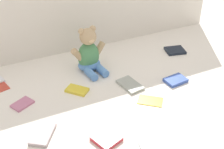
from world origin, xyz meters
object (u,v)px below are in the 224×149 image
Objects in this scene: book_case_6 at (152,149)px; book_case_8 at (130,85)px; book_case_4 at (107,139)px; teddy_bear at (89,54)px; book_case_0 at (176,80)px; book_case_5 at (150,100)px; book_case_9 at (175,50)px; book_case_10 at (22,104)px; book_case_1 at (43,134)px; book_case_3 at (77,90)px.

book_case_8 reaches higher than book_case_6.
book_case_4 is 1.03× the size of book_case_6.
book_case_8 is (0.13, -0.24, -0.09)m from teddy_bear.
book_case_0 is at bearing 54.60° from book_case_6.
book_case_4 is at bearing -24.35° from book_case_5.
book_case_9 reaches higher than book_case_5.
book_case_10 is (-0.26, 0.38, -0.00)m from book_case_4.
book_case_4 is at bearing -176.94° from book_case_1.
book_case_3 reaches higher than book_case_5.
teddy_bear is at bearing 107.88° from book_case_8.
book_case_3 and book_case_8 have the same top height.
book_case_3 is at bearing -135.33° from teddy_bear.
book_case_1 is at bearing -139.09° from teddy_bear.
book_case_9 is (0.19, 0.27, -0.00)m from book_case_0.
book_case_3 is at bearing -100.84° from book_case_1.
book_case_4 is 0.86m from book_case_9.
book_case_1 is 1.23× the size of book_case_3.
book_case_4 is 0.19m from book_case_6.
book_case_4 is (-0.50, -0.23, 0.00)m from book_case_0.
teddy_bear reaches higher than book_case_4.
book_case_10 is at bearing -47.33° from book_case_1.
book_case_1 is 0.53m from book_case_5.
book_case_6 is at bearing 179.11° from book_case_1.
book_case_3 is at bearing 60.75° from book_case_10.
book_case_0 is at bearing 151.83° from book_case_5.
book_case_8 is at bearing 121.94° from book_case_3.
book_case_5 is at bearing -144.76° from book_case_1.
book_case_1 is (-0.73, -0.09, -0.00)m from book_case_0.
book_case_8 is (0.50, 0.16, -0.00)m from book_case_1.
book_case_8 reaches higher than book_case_5.
book_case_10 is (-0.77, 0.15, -0.00)m from book_case_0.
book_case_9 is at bearing 148.72° from book_case_3.
teddy_bear reaches higher than book_case_5.
book_case_0 reaches higher than book_case_8.
book_case_0 is 0.80× the size of book_case_8.
book_case_1 is 1.39× the size of book_case_10.
book_case_4 is 0.40m from book_case_8.
book_case_3 is 0.70m from book_case_9.
book_case_8 is at bearing 53.54° from book_case_10.
book_case_10 is (-0.53, 0.08, -0.00)m from book_case_8.
book_case_3 is at bearing 154.62° from book_case_8.
book_case_9 is (0.69, 0.50, -0.00)m from book_case_4.
teddy_bear is 1.87× the size of book_case_1.
book_case_0 is at bearing -174.91° from book_case_4.
book_case_4 is 0.88× the size of book_case_9.
book_case_6 is 1.01× the size of book_case_10.
book_case_10 is at bearing -74.91° from book_case_4.
book_case_8 is 0.47m from book_case_9.
book_case_4 is (-0.14, -0.54, -0.08)m from teddy_bear.
book_case_9 is at bearing -10.11° from teddy_bear.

